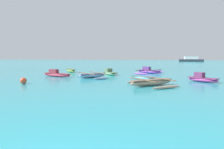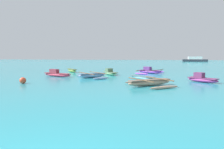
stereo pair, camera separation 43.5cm
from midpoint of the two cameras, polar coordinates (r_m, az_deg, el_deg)
name	(u,v)px [view 2 (the right image)]	position (r m, az deg, el deg)	size (l,w,h in m)	color
moored_boat_0	(202,79)	(18.10, 24.99, -1.14)	(2.40, 2.15, 0.78)	#AF3B8B
moored_boat_1	(57,74)	(21.77, -14.94, 0.15)	(3.68, 1.79, 0.77)	#E73F58
moored_boat_2	(150,71)	(25.52, 11.22, 0.96)	(3.69, 4.89, 0.82)	#AD4AD6
moored_boat_3	(150,82)	(14.75, 11.54, -2.25)	(3.90, 4.11, 0.51)	tan
moored_boat_4	(92,75)	(20.04, -5.10, -0.22)	(3.91, 4.02, 0.49)	#94AFDE
moored_boat_5	(142,77)	(18.51, 9.29, -0.85)	(2.51, 2.56, 0.34)	#6FA9B5
moored_boat_6	(110,73)	(23.04, -0.02, 0.57)	(2.35, 2.90, 0.73)	#82B57A
moored_boat_7	(72,70)	(27.44, -10.96, 1.16)	(2.29, 2.46, 0.42)	#809E43
mooring_buoy_0	(23,80)	(16.95, -23.47, -1.57)	(0.50, 0.50, 0.50)	#E54C2D
distant_ferry	(195,60)	(86.53, 22.73, 3.95)	(9.34, 2.06, 2.06)	#2D333D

